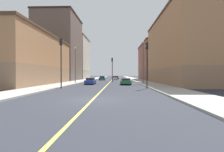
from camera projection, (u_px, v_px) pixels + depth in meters
The scene contains 19 objects.
ground_plane at pixel (93, 99), 13.73m from camera, with size 400.00×400.00×0.00m, color #292C34.
sidewalk_left at pixel (136, 79), 62.44m from camera, with size 3.96×168.00×0.15m, color #9E9B93.
sidewalk_right at pixel (89, 79), 62.97m from camera, with size 3.96×168.00×0.15m, color #9E9B93.
lane_center_stripe at pixel (112, 80), 62.70m from camera, with size 0.16×154.00×0.01m, color #E5D14C.
building_left_near at pixel (187, 50), 35.48m from camera, with size 11.23×25.81×13.73m.
building_left_mid at pixel (158, 62), 61.40m from camera, with size 11.23×21.63×12.48m.
building_right_corner at pixel (23, 59), 32.99m from camera, with size 11.23×23.77×9.41m.
building_right_midblock at pixel (59, 48), 53.26m from camera, with size 11.23×15.24×19.44m.
building_right_distant at pixel (73, 58), 69.70m from camera, with size 11.23×15.52×16.30m.
traffic_light_left_near at pixel (147, 59), 23.96m from camera, with size 0.40×0.32×6.21m.
traffic_light_right_near at pixel (61, 57), 24.34m from camera, with size 0.40×0.32×6.80m.
traffic_light_median_far at pixel (112, 67), 42.16m from camera, with size 0.40×0.32×5.80m.
street_lamp_left_near at pixel (143, 58), 34.67m from camera, with size 0.36×0.36×8.29m.
street_lamp_right_near at pixel (75, 61), 36.69m from camera, with size 0.36×0.36×7.41m.
car_white at pixel (114, 78), 63.07m from camera, with size 1.79×4.28×1.27m.
car_green at pixel (126, 82), 32.74m from camera, with size 1.92×4.30×1.18m.
car_blue at pixel (90, 81), 34.03m from camera, with size 1.78×4.06×1.25m.
car_teal at pixel (102, 78), 58.21m from camera, with size 1.82×4.27×1.30m.
car_red at pixel (116, 77), 71.93m from camera, with size 1.93×4.40×1.22m.
Camera 1 is at (1.90, -13.66, 1.94)m, focal length 28.52 mm.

